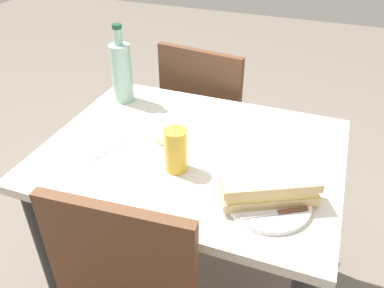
# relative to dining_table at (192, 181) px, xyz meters

# --- Properties ---
(dining_table) EXTENTS (0.94, 0.73, 0.72)m
(dining_table) POSITION_rel_dining_table_xyz_m (0.00, 0.00, 0.00)
(dining_table) COLOR beige
(dining_table) RESTS_ON ground
(chair_near) EXTENTS (0.45, 0.45, 0.87)m
(chair_near) POSITION_rel_dining_table_xyz_m (0.12, -0.56, -0.09)
(chair_near) COLOR brown
(chair_near) RESTS_ON ground
(plate_near) EXTENTS (0.23, 0.23, 0.01)m
(plate_near) POSITION_rel_dining_table_xyz_m (-0.28, 0.17, 0.14)
(plate_near) COLOR white
(plate_near) RESTS_ON dining_table
(baguette_sandwich_near) EXTENTS (0.26, 0.18, 0.07)m
(baguette_sandwich_near) POSITION_rel_dining_table_xyz_m (-0.28, 0.17, 0.18)
(baguette_sandwich_near) COLOR #DBB77A
(baguette_sandwich_near) RESTS_ON plate_near
(knife_near) EXTENTS (0.16, 0.10, 0.01)m
(knife_near) POSITION_rel_dining_table_xyz_m (-0.31, 0.21, 0.15)
(knife_near) COLOR silver
(knife_near) RESTS_ON plate_near
(water_bottle) EXTENTS (0.08, 0.08, 0.30)m
(water_bottle) POSITION_rel_dining_table_xyz_m (0.37, -0.22, 0.25)
(water_bottle) COLOR #99C6B7
(water_bottle) RESTS_ON dining_table
(beer_glass) EXTENTS (0.07, 0.07, 0.13)m
(beer_glass) POSITION_rel_dining_table_xyz_m (0.01, 0.11, 0.20)
(beer_glass) COLOR gold
(beer_glass) RESTS_ON dining_table
(olive_bowl) EXTENTS (0.11, 0.11, 0.03)m
(olive_bowl) POSITION_rel_dining_table_xyz_m (0.11, -0.03, 0.15)
(olive_bowl) COLOR silver
(olive_bowl) RESTS_ON dining_table
(paper_napkin) EXTENTS (0.18, 0.18, 0.00)m
(paper_napkin) POSITION_rel_dining_table_xyz_m (0.31, 0.08, 0.13)
(paper_napkin) COLOR white
(paper_napkin) RESTS_ON dining_table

